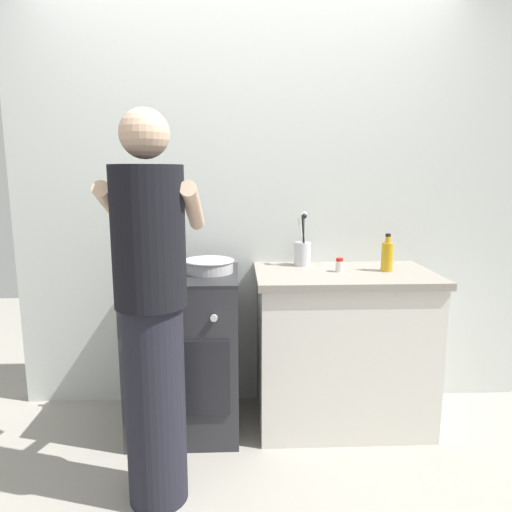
% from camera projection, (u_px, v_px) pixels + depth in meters
% --- Properties ---
extents(ground, '(6.00, 6.00, 0.00)m').
position_uv_depth(ground, '(248.00, 436.00, 2.58)').
color(ground, gray).
extents(back_wall, '(3.20, 0.10, 2.50)m').
position_uv_depth(back_wall, '(278.00, 205.00, 2.86)').
color(back_wall, silver).
rests_on(back_wall, ground).
extents(countertop, '(1.00, 0.60, 0.90)m').
position_uv_depth(countertop, '(342.00, 348.00, 2.67)').
color(countertop, silver).
rests_on(countertop, ground).
extents(stove_range, '(0.60, 0.62, 0.90)m').
position_uv_depth(stove_range, '(186.00, 351.00, 2.64)').
color(stove_range, '#2D2D33').
rests_on(stove_range, ground).
extents(pot, '(0.24, 0.17, 0.12)m').
position_uv_depth(pot, '(159.00, 261.00, 2.58)').
color(pot, '#38383D').
rests_on(pot, stove_range).
extents(mixing_bowl, '(0.28, 0.28, 0.07)m').
position_uv_depth(mixing_bowl, '(209.00, 265.00, 2.58)').
color(mixing_bowl, '#B7B7BC').
rests_on(mixing_bowl, stove_range).
extents(utensil_crock, '(0.10, 0.10, 0.32)m').
position_uv_depth(utensil_crock, '(303.00, 251.00, 2.76)').
color(utensil_crock, silver).
rests_on(utensil_crock, countertop).
extents(spice_bottle, '(0.04, 0.04, 0.08)m').
position_uv_depth(spice_bottle, '(339.00, 265.00, 2.59)').
color(spice_bottle, silver).
rests_on(spice_bottle, countertop).
extents(oil_bottle, '(0.07, 0.07, 0.21)m').
position_uv_depth(oil_bottle, '(387.00, 256.00, 2.60)').
color(oil_bottle, gold).
rests_on(oil_bottle, countertop).
extents(person, '(0.41, 0.50, 1.70)m').
position_uv_depth(person, '(152.00, 314.00, 1.95)').
color(person, black).
rests_on(person, ground).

